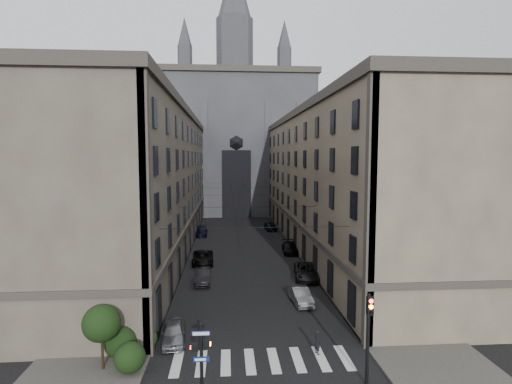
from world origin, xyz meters
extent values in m
cube|color=#383533|center=(-10.50, 36.00, 0.07)|extent=(7.00, 80.00, 0.15)
cube|color=#383533|center=(10.50, 36.00, 0.07)|extent=(7.00, 80.00, 0.15)
cube|color=beige|center=(0.00, 5.00, 0.01)|extent=(11.00, 3.20, 0.01)
cube|color=#453D35|center=(-13.50, 36.00, 9.00)|extent=(13.00, 60.00, 18.00)
cube|color=#38332D|center=(-13.50, 36.00, 18.40)|extent=(13.60, 60.60, 0.90)
cube|color=#38332D|center=(-13.50, 36.00, 4.20)|extent=(13.40, 60.30, 0.50)
cube|color=brown|center=(13.50, 36.00, 9.00)|extent=(13.00, 60.00, 18.00)
cube|color=#38332D|center=(13.50, 36.00, 18.40)|extent=(13.60, 60.60, 0.90)
cube|color=#38332D|center=(13.50, 36.00, 4.20)|extent=(13.40, 60.30, 0.50)
cube|color=#2D2D33|center=(0.00, 75.00, 15.00)|extent=(34.00, 22.00, 30.00)
cube|color=#38332D|center=(0.00, 75.00, 30.50)|extent=(35.00, 23.00, 1.20)
cylinder|color=#2D2D33|center=(0.00, 75.00, 37.00)|extent=(8.40, 8.40, 14.00)
cone|color=#2D2D33|center=(-11.00, 72.00, 36.50)|extent=(3.20, 3.20, 13.00)
cone|color=#2D2D33|center=(11.00, 72.00, 36.50)|extent=(3.20, 3.20, 13.00)
cube|color=black|center=(0.00, 63.95, 7.00)|extent=(6.00, 0.30, 14.00)
cylinder|color=black|center=(-3.50, 1.50, 2.00)|extent=(0.18, 0.18, 4.00)
cube|color=orange|center=(-3.22, 1.50, 2.90)|extent=(0.34, 0.24, 0.38)
cube|color=#FF0C07|center=(-3.88, 1.60, 2.70)|extent=(0.34, 0.24, 0.38)
cube|color=navy|center=(-3.50, 1.37, 3.55)|extent=(0.95, 0.05, 0.24)
cube|color=navy|center=(-3.50, 1.37, 2.15)|extent=(0.85, 0.05, 0.27)
cylinder|color=black|center=(5.60, 2.00, 2.60)|extent=(0.20, 0.20, 5.20)
cube|color=black|center=(5.60, 1.78, 4.60)|extent=(0.34, 0.30, 1.00)
cylinder|color=#FF0C07|center=(5.60, 1.62, 4.92)|extent=(0.22, 0.05, 0.22)
cylinder|color=orange|center=(5.60, 1.62, 4.60)|extent=(0.22, 0.05, 0.22)
cylinder|color=black|center=(5.60, 1.62, 4.28)|extent=(0.22, 0.05, 0.22)
sphere|color=black|center=(-7.80, 4.00, 1.05)|extent=(1.80, 1.80, 1.80)
sphere|color=black|center=(-8.80, 5.80, 1.15)|extent=(2.00, 2.00, 2.00)
sphere|color=black|center=(-7.40, 6.80, 0.85)|extent=(1.40, 1.40, 1.40)
cylinder|color=black|center=(-9.50, 4.50, 1.35)|extent=(0.16, 0.16, 2.40)
sphere|color=black|center=(-9.50, 4.50, 2.95)|extent=(2.20, 2.20, 2.20)
cylinder|color=black|center=(0.00, 10.00, 7.50)|extent=(14.00, 0.03, 0.03)
cylinder|color=black|center=(0.00, 22.00, 7.50)|extent=(14.00, 0.03, 0.03)
cylinder|color=black|center=(0.00, 35.00, 7.50)|extent=(14.00, 0.03, 0.03)
cylinder|color=black|center=(0.00, 48.00, 7.50)|extent=(14.00, 0.03, 0.03)
cylinder|color=black|center=(0.00, 60.00, 7.50)|extent=(14.00, 0.03, 0.03)
cylinder|color=black|center=(-1.30, 36.00, 7.10)|extent=(0.03, 60.00, 0.03)
cylinder|color=black|center=(1.30, 36.00, 7.10)|extent=(0.03, 60.00, 0.03)
imported|color=slate|center=(-5.81, 8.00, 0.67)|extent=(1.94, 4.05, 1.34)
imported|color=black|center=(-4.57, 20.67, 0.73)|extent=(1.70, 4.49, 1.46)
imported|color=black|center=(-4.97, 27.93, 0.74)|extent=(2.66, 5.44, 1.49)
imported|color=black|center=(-6.20, 44.97, 0.70)|extent=(2.04, 4.84, 1.39)
imported|color=slate|center=(4.20, 14.50, 0.68)|extent=(1.78, 4.21, 1.35)
imported|color=black|center=(6.20, 21.42, 0.77)|extent=(3.23, 5.80, 1.54)
imported|color=black|center=(6.20, 32.60, 0.70)|extent=(2.22, 4.92, 1.40)
imported|color=black|center=(5.40, 48.98, 0.74)|extent=(2.18, 4.51, 1.49)
imported|color=black|center=(3.63, 5.62, 0.80)|extent=(0.56, 0.68, 1.59)
camera|label=1|loc=(-2.15, -18.70, 12.67)|focal=28.00mm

